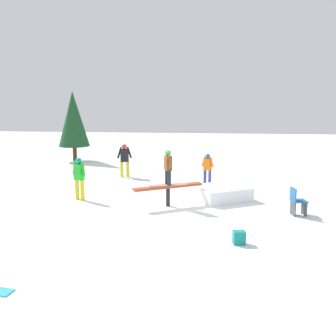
% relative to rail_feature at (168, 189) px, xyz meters
% --- Properties ---
extents(ground_plane, '(60.00, 60.00, 0.00)m').
position_rel_rail_feature_xyz_m(ground_plane, '(0.00, 0.00, -0.61)').
color(ground_plane, white).
extents(rail_feature, '(2.27, 1.50, 0.72)m').
position_rel_rail_feature_xyz_m(rail_feature, '(0.00, 0.00, 0.00)').
color(rail_feature, black).
rests_on(rail_feature, ground).
extents(snow_kicker_ramp, '(2.31, 2.21, 0.49)m').
position_rel_rail_feature_xyz_m(snow_kicker_ramp, '(-1.82, -1.08, -0.37)').
color(snow_kicker_ramp, white).
rests_on(snow_kicker_ramp, ground).
extents(main_rider_on_rail, '(1.33, 0.78, 1.22)m').
position_rel_rail_feature_xyz_m(main_rider_on_rail, '(0.00, 0.00, 0.70)').
color(main_rider_on_rail, '#E16E60').
rests_on(main_rider_on_rail, rail_feature).
extents(bystander_orange, '(0.55, 0.36, 1.33)m').
position_rel_rail_feature_xyz_m(bystander_orange, '(-1.30, -3.61, 0.13)').
color(bystander_orange, '#393F7A').
rests_on(bystander_orange, ground).
extents(bystander_black, '(0.70, 0.33, 1.56)m').
position_rel_rail_feature_xyz_m(bystander_black, '(2.59, -4.76, 0.26)').
color(bystander_black, gold).
rests_on(bystander_black, ground).
extents(bystander_green, '(0.60, 0.35, 1.54)m').
position_rel_rail_feature_xyz_m(bystander_green, '(3.28, -0.50, 0.25)').
color(bystander_green, yellow).
rests_on(bystander_green, ground).
extents(folding_chair, '(0.51, 0.51, 0.88)m').
position_rel_rail_feature_xyz_m(folding_chair, '(-4.13, 0.57, -0.20)').
color(folding_chair, '#3F3F44').
rests_on(folding_chair, ground).
extents(backpack_on_snow, '(0.33, 0.27, 0.34)m').
position_rel_rail_feature_xyz_m(backpack_on_snow, '(-2.15, 3.23, -0.44)').
color(backpack_on_snow, teal).
rests_on(backpack_on_snow, ground).
extents(pine_tree_near, '(1.81, 1.81, 4.12)m').
position_rel_rail_feature_xyz_m(pine_tree_near, '(6.62, -9.10, 1.89)').
color(pine_tree_near, '#4C331E').
rests_on(pine_tree_near, ground).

